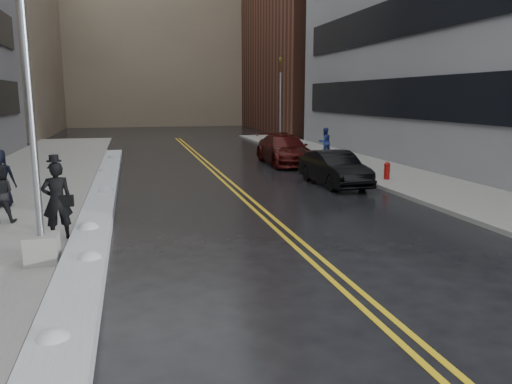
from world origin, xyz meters
TOP-DOWN VIEW (x-y plane):
  - ground at (0.00, 0.00)m, footprint 160.00×160.00m
  - sidewalk_west at (-5.75, 10.00)m, footprint 5.50×50.00m
  - sidewalk_east at (10.00, 10.00)m, footprint 4.00×50.00m
  - lane_line_left at (2.35, 10.00)m, footprint 0.12×50.00m
  - lane_line_right at (2.65, 10.00)m, footprint 0.12×50.00m
  - snow_ridge at (-2.45, 8.00)m, footprint 0.90×30.00m
  - building_far at (2.00, 60.00)m, footprint 36.00×16.00m
  - lamppost at (-3.30, 2.00)m, footprint 0.65×0.65m
  - fire_hydrant at (9.00, 10.00)m, footprint 0.26×0.26m
  - traffic_signal at (8.50, 24.00)m, footprint 0.16×0.20m
  - pedestrian_fedora at (-3.20, 3.81)m, footprint 0.77×0.59m
  - pedestrian_c at (-5.45, 8.16)m, footprint 0.92×0.63m
  - pedestrian_east at (9.54, 18.40)m, footprint 0.92×0.78m
  - car_black at (6.57, 9.89)m, footprint 1.68×4.33m
  - car_maroon at (6.55, 16.62)m, footprint 2.25×5.40m

SIDE VIEW (x-z plane):
  - ground at x=0.00m, z-range 0.00..0.00m
  - lane_line_left at x=2.35m, z-range 0.00..0.01m
  - lane_line_right at x=2.65m, z-range 0.00..0.01m
  - sidewalk_west at x=-5.75m, z-range 0.00..0.15m
  - sidewalk_east at x=10.00m, z-range 0.00..0.15m
  - snow_ridge at x=-2.45m, z-range 0.00..0.34m
  - fire_hydrant at x=9.00m, z-range 0.18..0.91m
  - car_black at x=6.57m, z-range 0.00..1.41m
  - car_maroon at x=6.55m, z-range 0.00..1.56m
  - pedestrian_east at x=9.54m, z-range 0.15..1.80m
  - pedestrian_c at x=-5.45m, z-range 0.15..1.97m
  - pedestrian_fedora at x=-3.20m, z-range 0.15..2.06m
  - lamppost at x=-3.30m, z-range -1.28..6.35m
  - traffic_signal at x=8.50m, z-range 0.40..6.40m
  - building_far at x=2.00m, z-range 0.00..22.00m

